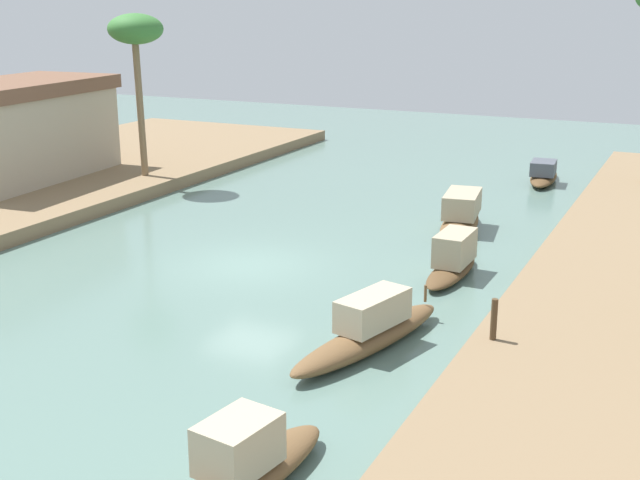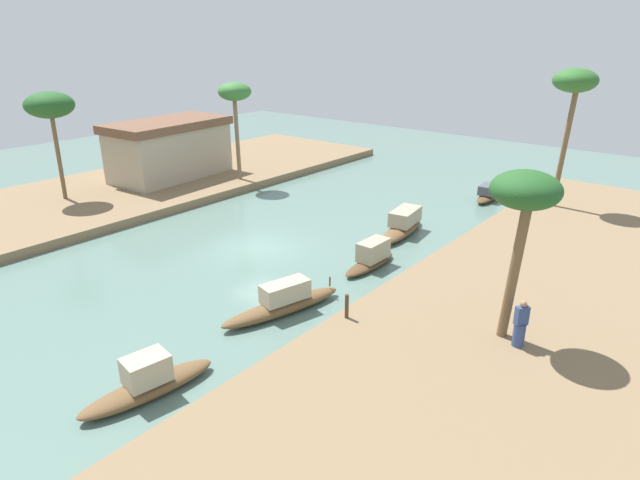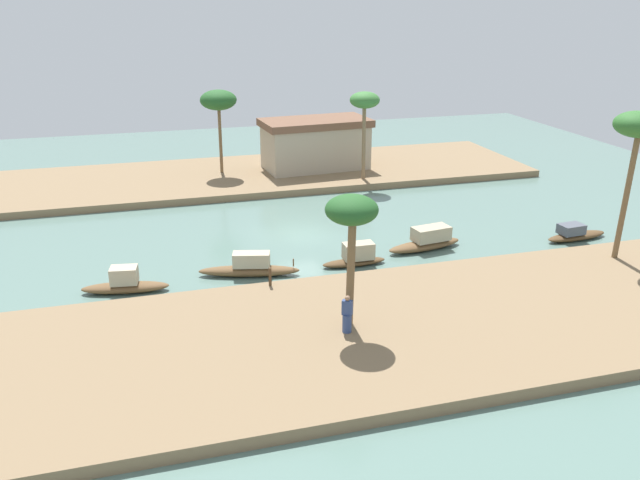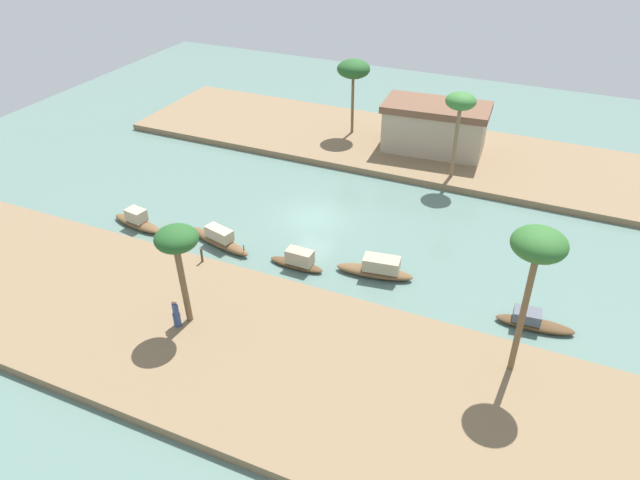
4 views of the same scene
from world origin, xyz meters
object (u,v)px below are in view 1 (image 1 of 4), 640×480
object	(u,v)px
sampan_foreground	(461,217)
sampan_downstream_large	(370,330)
palm_tree_right_tall	(136,34)
sampan_with_tall_canopy	(453,259)
riverside_building	(18,129)
mooring_post	(494,319)
sampan_upstream_small	(544,174)
sampan_with_red_awning	(239,470)

from	to	relation	value
sampan_foreground	sampan_downstream_large	distance (m)	10.46
palm_tree_right_tall	sampan_with_tall_canopy	bearing A→B (deg)	-110.85
sampan_with_tall_canopy	riverside_building	xyz separation A→B (m)	(3.13, 19.18, 2.00)
sampan_foreground	mooring_post	world-z (taller)	mooring_post
sampan_upstream_small	sampan_with_tall_canopy	xyz separation A→B (m)	(-13.75, -0.14, 0.14)
palm_tree_right_tall	riverside_building	xyz separation A→B (m)	(-2.59, 4.15, -3.71)
sampan_with_tall_canopy	palm_tree_right_tall	distance (m)	17.06
sampan_with_tall_canopy	palm_tree_right_tall	world-z (taller)	palm_tree_right_tall
sampan_upstream_small	sampan_foreground	bearing A→B (deg)	168.50
sampan_with_red_awning	sampan_foreground	distance (m)	16.69
sampan_foreground	sampan_downstream_large	world-z (taller)	sampan_foreground
sampan_with_red_awning	palm_tree_right_tall	size ratio (longest dim) A/B	0.66
sampan_downstream_large	riverside_building	size ratio (longest dim) A/B	0.61
sampan_upstream_small	riverside_building	xyz separation A→B (m)	(-10.62, 19.04, 2.14)
sampan_downstream_large	riverside_building	bearing A→B (deg)	79.26
sampan_downstream_large	sampan_with_tall_canopy	bearing A→B (deg)	12.45
sampan_foreground	palm_tree_right_tall	world-z (taller)	palm_tree_right_tall
sampan_with_red_awning	palm_tree_right_tall	world-z (taller)	palm_tree_right_tall
sampan_with_tall_canopy	sampan_with_red_awning	bearing A→B (deg)	-178.77
sampan_downstream_large	palm_tree_right_tall	bearing A→B (deg)	66.61
sampan_with_red_awning	riverside_building	bearing A→B (deg)	61.01
sampan_with_red_awning	sampan_with_tall_canopy	size ratio (longest dim) A/B	1.23
sampan_with_red_awning	sampan_foreground	world-z (taller)	sampan_with_red_awning
sampan_downstream_large	mooring_post	xyz separation A→B (m)	(0.52, -2.64, 0.52)
sampan_foreground	mooring_post	size ratio (longest dim) A/B	5.13
riverside_building	sampan_with_tall_canopy	bearing A→B (deg)	-103.64
sampan_downstream_large	sampan_upstream_small	xyz separation A→B (m)	(19.50, -0.05, -0.09)
sampan_foreground	sampan_upstream_small	size ratio (longest dim) A/B	1.15
sampan_foreground	riverside_building	size ratio (longest dim) A/B	0.54
sampan_upstream_small	riverside_building	size ratio (longest dim) A/B	0.47
sampan_downstream_large	sampan_with_tall_canopy	world-z (taller)	sampan_downstream_large
sampan_downstream_large	palm_tree_right_tall	xyz separation A→B (m)	(11.47, 14.84, 5.76)
sampan_with_red_awning	sampan_with_tall_canopy	world-z (taller)	sampan_with_red_awning
sampan_upstream_small	mooring_post	bearing A→B (deg)	-177.40
sampan_downstream_large	riverside_building	distance (m)	21.06
mooring_post	riverside_building	distance (m)	23.24
palm_tree_right_tall	sampan_upstream_small	bearing A→B (deg)	-61.66
sampan_with_red_awning	palm_tree_right_tall	bearing A→B (deg)	49.62
riverside_building	sampan_with_red_awning	bearing A→B (deg)	-132.41
sampan_with_tall_canopy	mooring_post	bearing A→B (deg)	-154.25
sampan_foreground	sampan_downstream_large	bearing A→B (deg)	176.80
palm_tree_right_tall	sampan_with_red_awning	bearing A→B (deg)	-139.43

